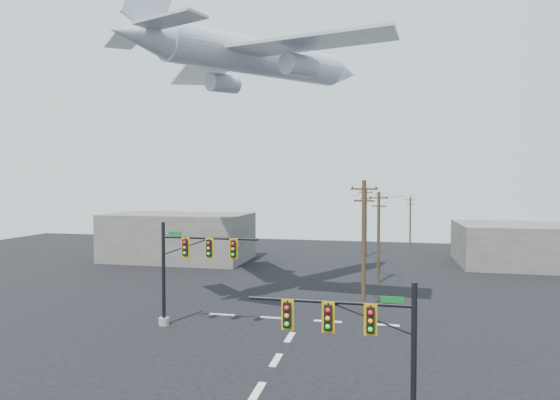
% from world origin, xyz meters
% --- Properties ---
extents(ground, '(120.00, 120.00, 0.00)m').
position_xyz_m(ground, '(0.00, 0.00, 0.00)').
color(ground, black).
rests_on(ground, ground).
extents(lane_markings, '(14.00, 21.20, 0.01)m').
position_xyz_m(lane_markings, '(0.00, 5.33, 0.01)').
color(lane_markings, silver).
rests_on(lane_markings, ground).
extents(signal_mast_near, '(6.65, 0.69, 6.25)m').
position_xyz_m(signal_mast_near, '(5.32, -3.51, 3.56)').
color(signal_mast_near, gray).
rests_on(signal_mast_near, ground).
extents(signal_mast_far, '(7.25, 0.79, 7.22)m').
position_xyz_m(signal_mast_far, '(-7.37, 8.63, 4.09)').
color(signal_mast_far, gray).
rests_on(signal_mast_far, ground).
extents(utility_pole_a, '(2.04, 0.37, 10.17)m').
position_xyz_m(utility_pole_a, '(4.41, 15.05, 5.32)').
color(utility_pole_a, '#432F1C').
rests_on(utility_pole_a, ground).
extents(utility_pole_b, '(1.81, 0.59, 9.10)m').
position_xyz_m(utility_pole_b, '(5.45, 26.11, 4.76)').
color(utility_pole_b, '#432F1C').
rests_on(utility_pole_b, ground).
extents(utility_pole_c, '(1.79, 0.92, 9.36)m').
position_xyz_m(utility_pole_c, '(3.63, 42.73, 4.90)').
color(utility_pole_c, '#432F1C').
rests_on(utility_pole_c, ground).
extents(utility_pole_d, '(1.60, 0.30, 7.75)m').
position_xyz_m(utility_pole_d, '(10.37, 58.65, 4.06)').
color(utility_pole_d, '#432F1C').
rests_on(utility_pole_d, ground).
extents(power_lines, '(8.33, 43.60, 1.05)m').
position_xyz_m(power_lines, '(5.58, 37.25, 8.40)').
color(power_lines, black).
extents(airliner, '(22.30, 24.52, 7.22)m').
position_xyz_m(airliner, '(-4.22, 16.96, 20.34)').
color(airliner, '#B6BCC3').
extents(building_left, '(18.00, 10.00, 6.00)m').
position_xyz_m(building_left, '(-20.00, 35.00, 3.00)').
color(building_left, slate).
rests_on(building_left, ground).
extents(building_right, '(14.00, 12.00, 5.00)m').
position_xyz_m(building_right, '(22.00, 40.00, 2.50)').
color(building_right, slate).
rests_on(building_right, ground).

